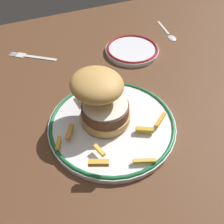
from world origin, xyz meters
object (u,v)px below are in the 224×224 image
(burger, at_px, (101,98))
(side_plate, at_px, (132,50))
(spoon, at_px, (170,35))
(fork, at_px, (31,56))
(dinner_plate, at_px, (112,124))

(burger, distance_m, side_plate, 0.29)
(side_plate, xyz_separation_m, spoon, (0.15, 0.03, -0.00))
(side_plate, relative_size, fork, 1.26)
(fork, bearing_deg, side_plate, -19.24)
(dinner_plate, relative_size, fork, 2.19)
(spoon, bearing_deg, side_plate, -167.79)
(fork, bearing_deg, burger, -73.58)
(dinner_plate, distance_m, burger, 0.07)
(side_plate, bearing_deg, dinner_plate, -125.49)
(burger, bearing_deg, side_plate, 49.49)
(dinner_plate, xyz_separation_m, side_plate, (0.17, 0.24, -0.00))
(side_plate, bearing_deg, burger, -130.51)
(dinner_plate, relative_size, spoon, 2.02)
(side_plate, distance_m, spoon, 0.16)
(burger, xyz_separation_m, side_plate, (0.18, 0.22, -0.06))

